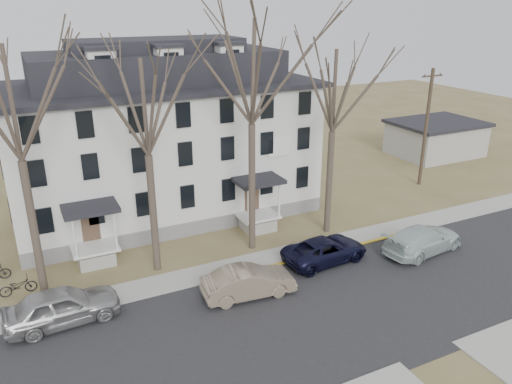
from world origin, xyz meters
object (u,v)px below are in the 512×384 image
bicycle_left (18,287)px  car_silver (62,307)px  car_tan (249,283)px  car_navy (325,250)px  tree_mid_left (144,101)px  tree_center (252,65)px  tree_far_left (10,96)px  utility_pole_far (426,127)px  tree_mid_right (335,85)px  car_white (423,240)px  boarding_house (162,138)px

bicycle_left → car_silver: bearing=-155.4°
car_tan → car_navy: (5.58, 1.36, -0.07)m
tree_mid_left → bicycle_left: size_ratio=6.96×
tree_center → tree_mid_left: bearing=180.0°
tree_far_left → car_tan: size_ratio=2.85×
tree_far_left → tree_mid_left: (6.00, 0.00, -0.74)m
tree_far_left → car_navy: 18.21m
car_navy → bicycle_left: (-16.26, 4.00, -0.24)m
utility_pole_far → car_tan: size_ratio=1.97×
tree_center → car_navy: tree_center is taller
tree_mid_left → car_tan: 10.64m
tree_mid_right → utility_pole_far: tree_mid_right is taller
tree_far_left → car_white: bearing=-13.5°
car_tan → tree_center: bearing=-22.2°
tree_mid_right → car_white: 10.75m
car_tan → bicycle_left: car_tan is taller
tree_center → car_tan: tree_center is taller
tree_mid_left → tree_mid_right: same height
boarding_house → tree_center: size_ratio=1.41×
car_tan → car_white: size_ratio=0.87×
boarding_house → tree_center: 10.39m
bicycle_left → car_white: bearing=-106.5°
utility_pole_far → tree_center: bearing=-166.5°
boarding_house → tree_mid_right: tree_mid_right is taller
tree_far_left → car_white: 23.64m
boarding_house → car_silver: size_ratio=3.96×
car_white → car_navy: bearing=67.1°
car_tan → car_navy: size_ratio=0.93×
tree_center → car_silver: bearing=-164.8°
utility_pole_far → tree_far_left: bearing=-171.9°
tree_mid_right → car_white: bearing=-55.1°
car_tan → car_white: car_white is taller
tree_mid_left → tree_center: size_ratio=0.87×
tree_mid_right → car_tan: 12.86m
tree_mid_right → utility_pole_far: 13.55m
tree_mid_right → car_navy: bearing=-125.1°
car_tan → car_silver: bearing=84.1°
tree_mid_left → car_tan: size_ratio=2.65×
tree_far_left → car_silver: size_ratio=2.61×
car_navy → car_white: bearing=-108.8°
utility_pole_far → car_navy: 16.88m
tree_mid_right → car_tan: (-8.02, -4.84, -8.81)m
tree_mid_left → tree_mid_right: 11.50m
car_white → bicycle_left: size_ratio=3.03×
car_white → tree_center: bearing=52.8°
car_silver → car_navy: car_silver is taller
tree_center → car_silver: (-11.37, -3.08, -10.19)m
tree_mid_right → car_tan: tree_mid_right is taller
boarding_house → bicycle_left: boarding_house is taller
utility_pole_far → car_white: utility_pole_far is taller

